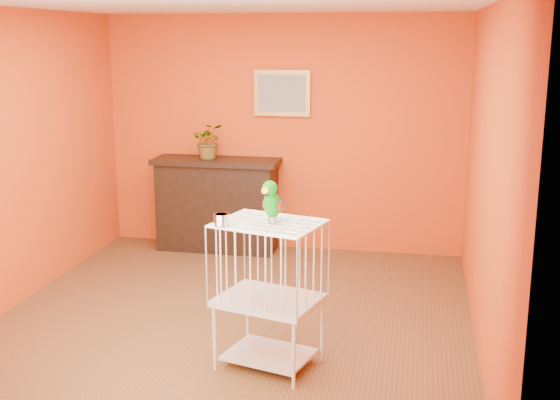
# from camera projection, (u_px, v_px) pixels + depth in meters

# --- Properties ---
(ground) EXTENTS (4.50, 4.50, 0.00)m
(ground) POSITION_uv_depth(u_px,v_px,m) (231.00, 322.00, 5.91)
(ground) COLOR brown
(ground) RESTS_ON ground
(room_shell) EXTENTS (4.50, 4.50, 4.50)m
(room_shell) POSITION_uv_depth(u_px,v_px,m) (228.00, 135.00, 5.55)
(room_shell) COLOR #CD4213
(room_shell) RESTS_ON ground
(console_cabinet) EXTENTS (1.39, 0.50, 1.04)m
(console_cabinet) POSITION_uv_depth(u_px,v_px,m) (217.00, 204.00, 7.85)
(console_cabinet) COLOR black
(console_cabinet) RESTS_ON ground
(potted_plant) EXTENTS (0.45, 0.48, 0.31)m
(potted_plant) POSITION_uv_depth(u_px,v_px,m) (209.00, 145.00, 7.71)
(potted_plant) COLOR #26722D
(potted_plant) RESTS_ON console_cabinet
(framed_picture) EXTENTS (0.62, 0.04, 0.50)m
(framed_picture) POSITION_uv_depth(u_px,v_px,m) (282.00, 93.00, 7.63)
(framed_picture) COLOR #B68241
(framed_picture) RESTS_ON room_shell
(birdcage) EXTENTS (0.82, 0.70, 1.08)m
(birdcage) POSITION_uv_depth(u_px,v_px,m) (269.00, 293.00, 5.01)
(birdcage) COLOR silver
(birdcage) RESTS_ON ground
(feed_cup) EXTENTS (0.11, 0.11, 0.08)m
(feed_cup) POSITION_uv_depth(u_px,v_px,m) (221.00, 219.00, 4.81)
(feed_cup) COLOR silver
(feed_cup) RESTS_ON birdcage
(parrot) EXTENTS (0.16, 0.28, 0.31)m
(parrot) POSITION_uv_depth(u_px,v_px,m) (272.00, 201.00, 4.85)
(parrot) COLOR #59544C
(parrot) RESTS_ON birdcage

